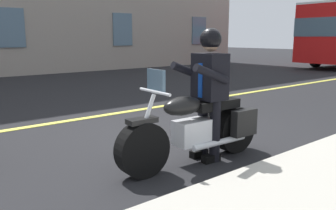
# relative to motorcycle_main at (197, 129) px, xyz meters

# --- Properties ---
(ground_plane) EXTENTS (80.00, 80.00, 0.00)m
(ground_plane) POSITION_rel_motorcycle_main_xyz_m (-0.50, -1.24, -0.45)
(ground_plane) COLOR black
(lane_center_stripe) EXTENTS (60.00, 0.16, 0.01)m
(lane_center_stripe) POSITION_rel_motorcycle_main_xyz_m (-0.50, -3.24, -0.45)
(lane_center_stripe) COLOR #E5DB4C
(lane_center_stripe) RESTS_ON ground_plane
(motorcycle_main) EXTENTS (2.22, 0.65, 1.26)m
(motorcycle_main) POSITION_rel_motorcycle_main_xyz_m (0.00, 0.00, 0.00)
(motorcycle_main) COLOR black
(motorcycle_main) RESTS_ON ground_plane
(rider_main) EXTENTS (0.64, 0.56, 1.74)m
(rider_main) POSITION_rel_motorcycle_main_xyz_m (-0.19, 0.01, 0.58)
(rider_main) COLOR black
(rider_main) RESTS_ON ground_plane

